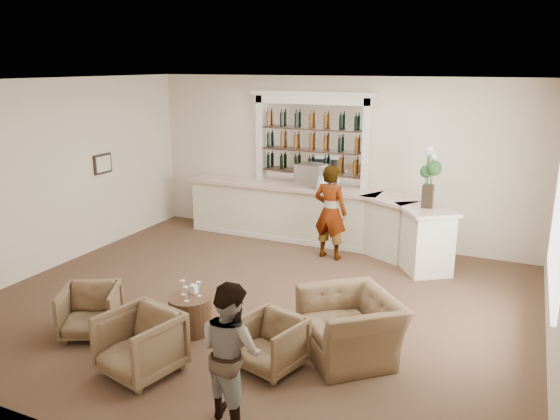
# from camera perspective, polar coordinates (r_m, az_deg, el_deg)

# --- Properties ---
(ground) EXTENTS (8.00, 8.00, 0.00)m
(ground) POSITION_cam_1_polar(r_m,az_deg,el_deg) (8.48, -2.30, -9.55)
(ground) COLOR brown
(ground) RESTS_ON ground
(room_shell) EXTENTS (8.04, 7.02, 3.32)m
(room_shell) POSITION_cam_1_polar(r_m,az_deg,el_deg) (8.37, 0.74, 6.88)
(room_shell) COLOR beige
(room_shell) RESTS_ON ground
(bar_counter) EXTENTS (5.72, 1.80, 1.14)m
(bar_counter) POSITION_cam_1_polar(r_m,az_deg,el_deg) (10.93, 4.00, -0.68)
(bar_counter) COLOR beige
(bar_counter) RESTS_ON ground
(back_bar_alcove) EXTENTS (2.64, 0.25, 3.00)m
(back_bar_alcove) POSITION_cam_1_polar(r_m,az_deg,el_deg) (11.13, 3.27, 7.30)
(back_bar_alcove) COLOR white
(back_bar_alcove) RESTS_ON ground
(cocktail_table) EXTENTS (0.58, 0.58, 0.50)m
(cocktail_table) POSITION_cam_1_polar(r_m,az_deg,el_deg) (7.60, -9.36, -10.70)
(cocktail_table) COLOR #492F1F
(cocktail_table) RESTS_ON ground
(sommelier) EXTENTS (0.69, 0.50, 1.77)m
(sommelier) POSITION_cam_1_polar(r_m,az_deg,el_deg) (10.09, 5.28, -0.22)
(sommelier) COLOR gray
(sommelier) RESTS_ON ground
(guest) EXTENTS (0.88, 0.79, 1.48)m
(guest) POSITION_cam_1_polar(r_m,az_deg,el_deg) (5.67, -5.17, -14.48)
(guest) COLOR gray
(guest) RESTS_ON ground
(armchair_left) EXTENTS (0.99, 0.99, 0.67)m
(armchair_left) POSITION_cam_1_polar(r_m,az_deg,el_deg) (7.82, -19.21, -9.94)
(armchair_left) COLOR brown
(armchair_left) RESTS_ON ground
(armchair_center) EXTENTS (0.98, 1.00, 0.76)m
(armchair_center) POSITION_cam_1_polar(r_m,az_deg,el_deg) (6.73, -14.40, -13.38)
(armchair_center) COLOR brown
(armchair_center) RESTS_ON ground
(armchair_right) EXTENTS (0.86, 0.87, 0.65)m
(armchair_right) POSITION_cam_1_polar(r_m,az_deg,el_deg) (6.65, -1.03, -13.73)
(armchair_right) COLOR brown
(armchair_right) RESTS_ON ground
(armchair_far) EXTENTS (1.58, 1.59, 0.78)m
(armchair_far) POSITION_cam_1_polar(r_m,az_deg,el_deg) (6.94, 7.37, -11.97)
(armchair_far) COLOR brown
(armchair_far) RESTS_ON ground
(espresso_machine) EXTENTS (0.62, 0.55, 0.48)m
(espresso_machine) POSITION_cam_1_polar(r_m,az_deg,el_deg) (10.84, 3.30, 3.58)
(espresso_machine) COLOR #BCBBC0
(espresso_machine) RESTS_ON bar_counter
(flower_vase) EXTENTS (0.28, 0.28, 1.05)m
(flower_vase) POSITION_cam_1_polar(r_m,az_deg,el_deg) (9.58, 15.33, 3.70)
(flower_vase) COLOR black
(flower_vase) RESTS_ON bar_counter
(wine_glass_bar_left) EXTENTS (0.07, 0.07, 0.21)m
(wine_glass_bar_left) POSITION_cam_1_polar(r_m,az_deg,el_deg) (10.70, 6.10, 2.64)
(wine_glass_bar_left) COLOR white
(wine_glass_bar_left) RESTS_ON bar_counter
(wine_glass_bar_right) EXTENTS (0.07, 0.07, 0.21)m
(wine_glass_bar_right) POSITION_cam_1_polar(r_m,az_deg,el_deg) (10.64, 5.18, 2.60)
(wine_glass_bar_right) COLOR white
(wine_glass_bar_right) RESTS_ON bar_counter
(wine_glass_tbl_a) EXTENTS (0.07, 0.07, 0.21)m
(wine_glass_tbl_a) POSITION_cam_1_polar(r_m,az_deg,el_deg) (7.54, -10.11, -8.00)
(wine_glass_tbl_a) COLOR white
(wine_glass_tbl_a) RESTS_ON cocktail_table
(wine_glass_tbl_b) EXTENTS (0.07, 0.07, 0.21)m
(wine_glass_tbl_b) POSITION_cam_1_polar(r_m,az_deg,el_deg) (7.47, -8.49, -8.17)
(wine_glass_tbl_b) COLOR white
(wine_glass_tbl_b) RESTS_ON cocktail_table
(wine_glass_tbl_c) EXTENTS (0.07, 0.07, 0.21)m
(wine_glass_tbl_c) POSITION_cam_1_polar(r_m,az_deg,el_deg) (7.34, -9.78, -8.65)
(wine_glass_tbl_c) COLOR white
(wine_glass_tbl_c) RESTS_ON cocktail_table
(napkin_holder) EXTENTS (0.08, 0.08, 0.12)m
(napkin_holder) POSITION_cam_1_polar(r_m,az_deg,el_deg) (7.59, -8.99, -8.16)
(napkin_holder) COLOR white
(napkin_holder) RESTS_ON cocktail_table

